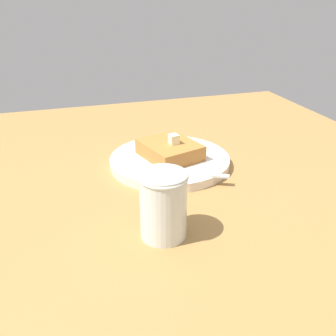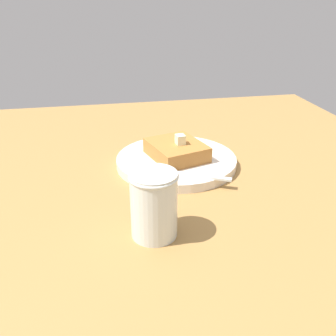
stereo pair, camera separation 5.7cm
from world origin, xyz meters
The scene contains 6 objects.
table_surface centered at (0.00, 0.00, 1.29)cm, with size 106.98×106.98×2.57cm, color olive.
plate centered at (7.32, 10.70, 3.49)cm, with size 21.82×21.82×1.57cm.
toast_slice_center centered at (7.32, 10.70, 5.51)cm, with size 8.69×10.19×2.74cm, color #AB6E31.
butter_pat_primary centered at (7.88, 10.14, 7.74)cm, with size 1.70×1.53×1.70cm, color #F0EFC1.
fork centered at (5.95, 3.86, 4.32)cm, with size 14.99×8.35×0.36cm.
syrup_jar centered at (0.28, -9.77, 6.73)cm, with size 6.30×6.30×8.98cm.
Camera 2 is at (-5.96, -50.19, 31.95)cm, focal length 40.00 mm.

